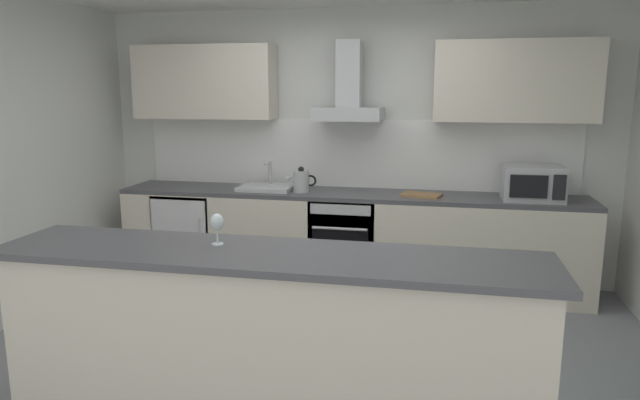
{
  "coord_description": "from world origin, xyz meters",
  "views": [
    {
      "loc": [
        0.81,
        -3.59,
        1.84
      ],
      "look_at": [
        -0.02,
        0.38,
        1.05
      ],
      "focal_mm": 31.9,
      "sensor_mm": 36.0,
      "label": 1
    }
  ],
  "objects": [
    {
      "name": "upper_cabinets",
      "position": [
        -0.0,
        1.7,
        1.91
      ],
      "size": [
        4.27,
        0.32,
        0.7
      ],
      "color": "beige"
    },
    {
      "name": "ground",
      "position": [
        0.0,
        0.0,
        -0.01
      ],
      "size": [
        5.91,
        4.74,
        0.02
      ],
      "primitive_type": "cube",
      "color": "gray"
    },
    {
      "name": "kettle",
      "position": [
        -0.43,
        1.49,
        1.01
      ],
      "size": [
        0.29,
        0.15,
        0.24
      ],
      "color": "#B7BABC",
      "rests_on": "counter_back"
    },
    {
      "name": "sink",
      "position": [
        -0.78,
        1.54,
        0.93
      ],
      "size": [
        0.5,
        0.4,
        0.26
      ],
      "color": "silver",
      "rests_on": "counter_back"
    },
    {
      "name": "wine_glass",
      "position": [
        -0.38,
        -0.7,
        1.11
      ],
      "size": [
        0.08,
        0.08,
        0.18
      ],
      "color": "silver",
      "rests_on": "counter_island"
    },
    {
      "name": "range_hood",
      "position": [
        -0.02,
        1.65,
        1.79
      ],
      "size": [
        0.62,
        0.45,
        0.72
      ],
      "color": "#B7BABC"
    },
    {
      "name": "chopping_board",
      "position": [
        0.68,
        1.5,
        0.91
      ],
      "size": [
        0.38,
        0.29,
        0.02
      ],
      "primitive_type": "cube",
      "rotation": [
        0.0,
        0.0,
        -0.24
      ],
      "color": "#9E7247",
      "rests_on": "counter_back"
    },
    {
      "name": "refrigerator",
      "position": [
        -1.57,
        1.52,
        0.43
      ],
      "size": [
        0.58,
        0.6,
        0.85
      ],
      "color": "white",
      "rests_on": "ground"
    },
    {
      "name": "backsplash_tile",
      "position": [
        0.0,
        1.86,
        1.23
      ],
      "size": [
        4.18,
        0.02,
        0.66
      ],
      "primitive_type": "cube",
      "color": "white"
    },
    {
      "name": "counter_back",
      "position": [
        0.0,
        1.55,
        0.45
      ],
      "size": [
        4.32,
        0.6,
        0.9
      ],
      "color": "beige",
      "rests_on": "ground"
    },
    {
      "name": "microwave",
      "position": [
        1.61,
        1.5,
        1.05
      ],
      "size": [
        0.5,
        0.38,
        0.3
      ],
      "color": "#B7BABC",
      "rests_on": "counter_back"
    },
    {
      "name": "wall_back",
      "position": [
        0.0,
        1.93,
        1.3
      ],
      "size": [
        5.91,
        0.12,
        2.6
      ],
      "primitive_type": "cube",
      "color": "silver",
      "rests_on": "ground"
    },
    {
      "name": "counter_island",
      "position": [
        -0.07,
        -0.79,
        0.5
      ],
      "size": [
        3.01,
        0.64,
        0.99
      ],
      "color": "beige",
      "rests_on": "ground"
    },
    {
      "name": "oven",
      "position": [
        -0.02,
        1.52,
        0.46
      ],
      "size": [
        0.6,
        0.62,
        0.8
      ],
      "color": "slate",
      "rests_on": "ground"
    }
  ]
}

